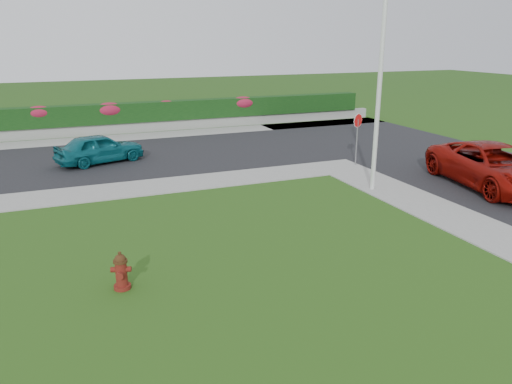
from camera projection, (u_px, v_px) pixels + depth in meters
name	position (u px, v px, depth m)	size (l,w,h in m)	color
ground	(274.00, 295.00, 10.63)	(120.00, 120.00, 0.00)	black
street_far	(33.00, 166.00, 21.22)	(26.00, 8.00, 0.04)	black
curb_corner	(338.00, 167.00, 21.11)	(2.00, 2.00, 0.04)	gray
sidewalk_beyond	(115.00, 138.00, 27.08)	(34.00, 2.00, 0.04)	gray
retaining_wall	(111.00, 129.00, 28.33)	(34.00, 0.40, 0.60)	gray
hedge	(109.00, 114.00, 28.16)	(32.00, 0.90, 1.10)	black
fire_hydrant	(121.00, 271.00, 10.79)	(0.45, 0.43, 0.87)	#57110D
suv_red	(494.00, 166.00, 17.97)	(2.59, 5.61, 1.56)	#910E07
sedan_teal	(100.00, 148.00, 21.56)	(1.50, 3.73, 1.27)	#0D5F68
utility_pole	(378.00, 99.00, 17.04)	(0.16, 0.16, 6.47)	silver
stop_sign	(358.00, 128.00, 20.92)	(0.57, 0.25, 2.24)	slate
flower_clump_c	(39.00, 112.00, 26.68)	(1.38, 0.89, 0.69)	red
flower_clump_d	(109.00, 109.00, 28.01)	(1.56, 1.00, 0.78)	red
flower_clump_e	(166.00, 105.00, 29.14)	(1.04, 0.67, 0.52)	red
flower_clump_f	(243.00, 103.00, 30.89)	(1.52, 0.98, 0.76)	red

